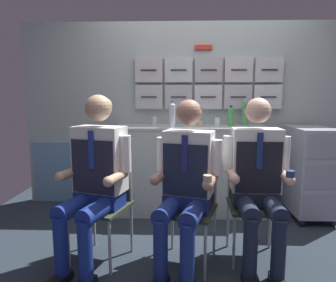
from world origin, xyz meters
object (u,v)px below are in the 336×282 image
service_trolley (309,170)px  crew_member_by_counter (258,174)px  folding_chair_right (191,196)px  folding_chair_by_counter (252,192)px  sparkling_bottle_green (245,113)px  crew_member_left (95,172)px  coffee_cup_white (217,121)px  crew_member_right (186,178)px  folding_chair_left (106,193)px

service_trolley → crew_member_by_counter: 1.28m
folding_chair_right → folding_chair_by_counter: (0.51, 0.10, 0.00)m
folding_chair_by_counter → crew_member_by_counter: (-0.00, -0.16, 0.19)m
folding_chair_right → folding_chair_by_counter: size_ratio=1.00×
service_trolley → sparkling_bottle_green: bearing=160.1°
crew_member_left → coffee_cup_white: bearing=48.6°
crew_member_left → folding_chair_right: (0.73, 0.10, -0.21)m
crew_member_left → sparkling_bottle_green: bearing=42.2°
crew_member_right → coffee_cup_white: 1.36m
folding_chair_left → folding_chair_right: 0.69m
folding_chair_left → crew_member_by_counter: size_ratio=0.65×
folding_chair_left → coffee_cup_white: bearing=46.1°
crew_member_by_counter → crew_member_left: bearing=-177.9°
folding_chair_right → coffee_cup_white: coffee_cup_white is taller
folding_chair_left → crew_member_left: crew_member_left is taller
crew_member_by_counter → sparkling_bottle_green: (0.15, 1.21, 0.40)m
folding_chair_left → folding_chair_right: same height
folding_chair_left → crew_member_by_counter: (1.19, -0.10, 0.19)m
folding_chair_left → sparkling_bottle_green: bearing=39.5°
folding_chair_left → coffee_cup_white: (1.02, 1.06, 0.50)m
folding_chair_right → crew_member_by_counter: 0.54m
crew_member_left → crew_member_right: 0.69m
crew_member_left → folding_chair_right: size_ratio=1.56×
crew_member_left → crew_member_by_counter: size_ratio=1.02×
crew_member_right → crew_member_by_counter: bearing=9.6°
crew_member_left → crew_member_right: size_ratio=1.03×
crew_member_by_counter → sparkling_bottle_green: 1.28m
crew_member_right → folding_chair_right: bearing=73.3°
service_trolley → crew_member_by_counter: (-0.80, -0.97, 0.19)m
sparkling_bottle_green → crew_member_right: bearing=-118.2°
sparkling_bottle_green → folding_chair_right: bearing=-119.6°
coffee_cup_white → crew_member_left: bearing=-131.4°
crew_member_left → folding_chair_right: bearing=8.1°
folding_chair_by_counter → crew_member_by_counter: bearing=-91.7°
crew_member_by_counter → coffee_cup_white: crew_member_by_counter is taller
service_trolley → folding_chair_left: service_trolley is taller
coffee_cup_white → folding_chair_left: bearing=-133.9°
coffee_cup_white → sparkling_bottle_green: bearing=7.3°
crew_member_by_counter → sparkling_bottle_green: crew_member_by_counter is taller
service_trolley → sparkling_bottle_green: (-0.66, 0.24, 0.60)m
sparkling_bottle_green → folding_chair_left: bearing=-140.5°
folding_chair_right → folding_chair_by_counter: bearing=11.0°
crew_member_right → sparkling_bottle_green: 1.53m
folding_chair_by_counter → coffee_cup_white: 1.14m
folding_chair_right → crew_member_right: size_ratio=0.66×
crew_member_by_counter → folding_chair_left: bearing=175.0°
folding_chair_by_counter → coffee_cup_white: coffee_cup_white is taller
folding_chair_left → service_trolley: bearing=23.5°
service_trolley → folding_chair_right: 1.60m
folding_chair_by_counter → sparkling_bottle_green: (0.14, 1.05, 0.60)m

